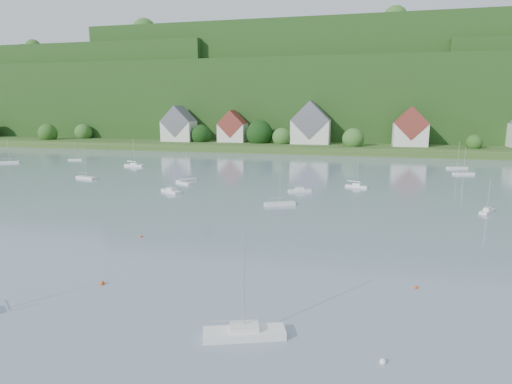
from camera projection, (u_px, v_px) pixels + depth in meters
far_shore_strip at (302, 144)px, 196.83m from camera, size 600.00×60.00×3.00m
forested_ridge at (319, 99)px, 257.83m from camera, size 620.00×181.22×69.89m
village_building_0 at (179, 127)px, 195.64m from camera, size 14.00×10.40×16.00m
village_building_1 at (233, 129)px, 191.89m from camera, size 12.00×9.36×14.00m
village_building_2 at (311, 126)px, 182.51m from camera, size 16.00×11.44×18.00m
village_building_3 at (410, 130)px, 171.49m from camera, size 13.00×10.40×15.50m
near_sailboat_3 at (244, 332)px, 35.52m from camera, size 7.03×4.04×9.16m
mooring_buoy_0 at (102, 284)px, 46.15m from camera, size 0.50×0.50×0.50m
mooring_buoy_2 at (416, 288)px, 45.18m from camera, size 0.38×0.38×0.38m
mooring_buoy_3 at (141, 237)px, 62.66m from camera, size 0.41×0.41×0.41m
mooring_buoy_4 at (383, 363)px, 32.01m from camera, size 0.49×0.49×0.49m
far_sailboat_cluster at (292, 178)px, 112.16m from camera, size 201.83×64.70×8.71m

